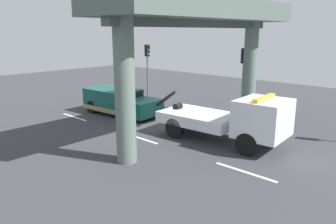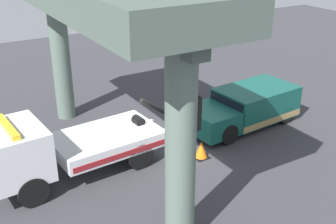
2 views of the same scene
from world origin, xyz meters
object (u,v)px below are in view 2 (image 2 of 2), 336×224
object	(u,v)px
tow_truck_white	(55,148)
towed_van_green	(246,107)
traffic_cone_orange	(201,150)
traffic_light_far	(192,138)

from	to	relation	value
tow_truck_white	towed_van_green	bearing A→B (deg)	-179.58
traffic_cone_orange	towed_van_green	bearing A→B (deg)	-156.78
traffic_light_far	towed_van_green	bearing A→B (deg)	-141.79
traffic_cone_orange	tow_truck_white	bearing A→B (deg)	-15.16
towed_van_green	traffic_light_far	distance (m)	8.12
towed_van_green	traffic_cone_orange	world-z (taller)	towed_van_green
tow_truck_white	traffic_cone_orange	world-z (taller)	tow_truck_white
traffic_light_far	traffic_cone_orange	world-z (taller)	traffic_light_far
tow_truck_white	towed_van_green	world-z (taller)	tow_truck_white
traffic_light_far	traffic_cone_orange	distance (m)	5.16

